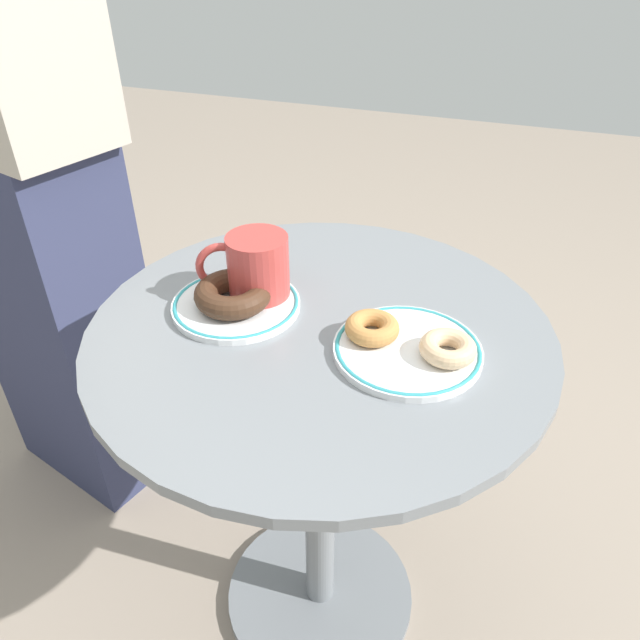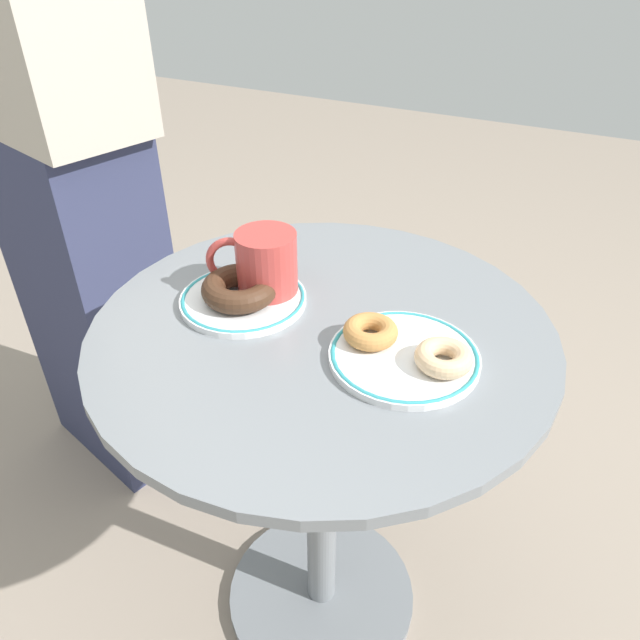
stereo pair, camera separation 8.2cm
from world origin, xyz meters
name	(u,v)px [view 2 (the right image)]	position (x,y,z in m)	size (l,w,h in m)	color
ground_plane	(321,599)	(0.00, 0.00, -0.01)	(7.00, 7.00, 0.02)	gray
cafe_table	(322,443)	(0.00, 0.00, 0.46)	(0.67, 0.67, 0.71)	slate
plate_left	(243,299)	(-0.13, 0.00, 0.71)	(0.19, 0.19, 0.01)	white
plate_right	(404,356)	(0.13, -0.02, 0.71)	(0.20, 0.20, 0.01)	white
donut_chocolate	(240,288)	(-0.13, -0.01, 0.73)	(0.11, 0.11, 0.04)	#422819
donut_glazed	(443,358)	(0.18, -0.03, 0.73)	(0.07, 0.07, 0.02)	#E0B789
donut_old_fashioned	(370,331)	(0.08, -0.02, 0.73)	(0.07, 0.07, 0.02)	#BC7F42
coffee_mug	(264,265)	(-0.11, 0.03, 0.76)	(0.13, 0.09, 0.10)	#B73D38
person_figure	(54,130)	(-0.68, 0.19, 0.84)	(0.46, 0.33, 1.69)	#2D3351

